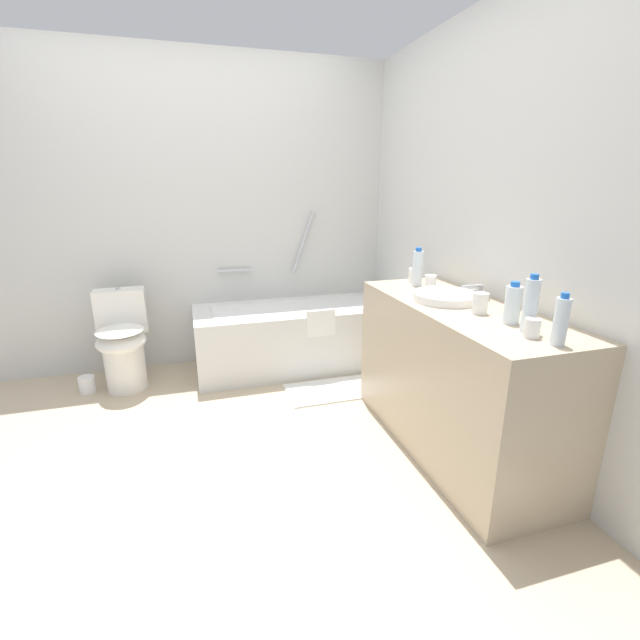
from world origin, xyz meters
TOP-DOWN VIEW (x-y plane):
  - ground_plane at (0.00, 0.00)m, footprint 4.12×4.12m
  - wall_back_tiled at (0.00, 1.45)m, footprint 3.52×0.10m
  - wall_right_mirror at (1.61, 0.00)m, footprint 0.10×3.19m
  - bathtub at (0.73, 1.07)m, footprint 1.62×0.66m
  - toilet at (-0.58, 1.03)m, footprint 0.36×0.52m
  - vanity_counter at (1.29, -0.34)m, footprint 0.54×1.41m
  - sink_basin at (1.26, -0.22)m, footprint 0.36×0.36m
  - sink_faucet at (1.46, -0.22)m, footprint 0.13×0.15m
  - water_bottle_0 at (1.30, -0.79)m, footprint 0.06×0.06m
  - water_bottle_1 at (1.30, -0.96)m, footprint 0.06×0.06m
  - water_bottle_2 at (1.28, 0.16)m, footprint 0.07×0.07m
  - water_bottle_3 at (1.32, -0.67)m, footprint 0.07×0.07m
  - drinking_glass_0 at (1.31, 0.03)m, footprint 0.07×0.07m
  - drinking_glass_1 at (1.26, -0.86)m, footprint 0.06×0.06m
  - drinking_glass_2 at (1.28, -0.49)m, footprint 0.08×0.08m
  - drinking_glass_3 at (1.32, 0.26)m, footprint 0.07×0.07m
  - bath_mat at (0.87, 0.52)m, footprint 0.68×0.37m
  - toilet_paper_roll at (-0.85, 1.01)m, footprint 0.11×0.11m

SIDE VIEW (x-z plane):
  - ground_plane at x=0.00m, z-range 0.00..0.00m
  - bath_mat at x=0.87m, z-range 0.00..0.01m
  - toilet_paper_roll at x=-0.85m, z-range 0.00..0.12m
  - bathtub at x=0.73m, z-range -0.34..0.89m
  - toilet at x=-0.58m, z-range -0.01..0.71m
  - vanity_counter at x=1.29m, z-range 0.00..0.83m
  - sink_basin at x=1.26m, z-range 0.83..0.88m
  - sink_faucet at x=1.46m, z-range 0.83..0.91m
  - drinking_glass_1 at x=1.26m, z-range 0.83..0.92m
  - drinking_glass_3 at x=1.32m, z-range 0.83..0.92m
  - drinking_glass_0 at x=1.31m, z-range 0.83..0.92m
  - drinking_glass_2 at x=1.28m, z-range 0.83..0.94m
  - water_bottle_3 at x=1.32m, z-range 0.83..1.02m
  - water_bottle_1 at x=1.30m, z-range 0.83..1.04m
  - water_bottle_2 at x=1.28m, z-range 0.83..1.07m
  - water_bottle_0 at x=1.30m, z-range 0.83..1.08m
  - wall_back_tiled at x=0.00m, z-range 0.00..2.40m
  - wall_right_mirror at x=1.61m, z-range 0.00..2.40m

